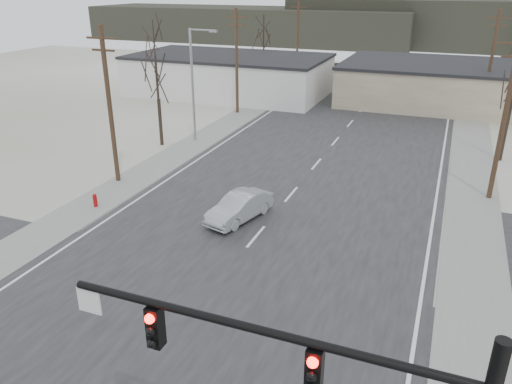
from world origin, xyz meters
TOP-DOWN VIEW (x-y plane):
  - ground at (0.00, 0.00)m, footprint 140.00×140.00m
  - main_road at (0.00, 15.00)m, footprint 18.00×110.00m
  - cross_road at (0.00, 0.00)m, footprint 90.00×10.00m
  - sidewalk_left at (-10.60, 20.00)m, footprint 3.00×90.00m
  - sidewalk_right at (10.60, 20.00)m, footprint 3.00×90.00m
  - fire_hydrant at (-10.20, 8.00)m, footprint 0.24×0.24m
  - building_left_far at (-16.00, 40.00)m, footprint 22.30×12.30m
  - building_right_far at (10.00, 44.00)m, footprint 26.30×14.30m
  - upole_left_b at (-11.50, 12.00)m, footprint 2.20×0.30m
  - upole_left_c at (-11.50, 32.00)m, footprint 2.20×0.30m
  - upole_left_d at (-11.50, 52.00)m, footprint 2.20×0.30m
  - upole_right_a at (11.50, 18.00)m, footprint 2.20×0.30m
  - upole_right_b at (11.50, 40.00)m, footprint 2.20×0.30m
  - streetlight_main at (-10.80, 22.00)m, footprint 2.40×0.25m
  - tree_left_near at (-13.00, 20.00)m, footprint 3.30×3.30m
  - tree_left_far at (-14.00, 46.00)m, footprint 3.96×3.96m
  - tree_left_mid at (-22.00, 34.00)m, footprint 3.96×3.96m
  - hill_left at (-35.00, 92.00)m, footprint 70.00×18.00m
  - hill_center at (15.00, 96.00)m, footprint 80.00×18.00m
  - sedan_crossing at (-1.62, 9.59)m, footprint 2.71×4.73m
  - car_far_a at (2.75, 51.82)m, footprint 2.27×5.05m
  - car_far_b at (-7.50, 58.84)m, footprint 2.01×4.18m

SIDE VIEW (x-z plane):
  - ground at x=0.00m, z-range 0.00..0.00m
  - cross_road at x=0.00m, z-range 0.00..0.04m
  - main_road at x=0.00m, z-range 0.00..0.05m
  - sidewalk_left at x=-10.60m, z-range 0.00..0.06m
  - sidewalk_right at x=10.60m, z-range 0.00..0.06m
  - fire_hydrant at x=-10.20m, z-range 0.02..0.89m
  - car_far_b at x=-7.50m, z-range 0.05..1.42m
  - car_far_a at x=2.75m, z-range 0.05..1.48m
  - sedan_crossing at x=-1.62m, z-range 0.05..1.52m
  - building_right_far at x=10.00m, z-range 0.00..4.30m
  - building_left_far at x=-16.00m, z-range 0.01..4.51m
  - hill_left at x=-35.00m, z-range 0.00..7.00m
  - hill_center at x=15.00m, z-range 0.00..9.00m
  - streetlight_main at x=-10.80m, z-range 0.59..9.59m
  - upole_left_b at x=-11.50m, z-range 0.22..10.22m
  - upole_left_c at x=-11.50m, z-range 0.22..10.22m
  - upole_left_d at x=-11.50m, z-range 0.22..10.22m
  - upole_right_a at x=11.50m, z-range 0.22..10.22m
  - upole_right_b at x=11.50m, z-range 0.22..10.22m
  - tree_left_near at x=-13.00m, z-range 1.55..8.90m
  - tree_left_far at x=-14.00m, z-range 1.87..10.69m
  - tree_left_mid at x=-22.00m, z-range 1.87..10.69m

